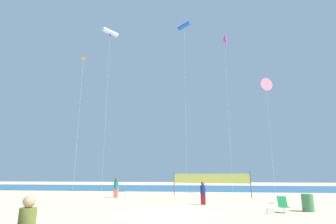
{
  "coord_description": "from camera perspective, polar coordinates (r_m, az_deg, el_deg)",
  "views": [
    {
      "loc": [
        1.96,
        -15.23,
        2.14
      ],
      "look_at": [
        -1.32,
        10.25,
        8.17
      ],
      "focal_mm": 28.39,
      "sensor_mm": 36.0,
      "label": 1
    }
  ],
  "objects": [
    {
      "name": "ground_plane",
      "position": [
        15.51,
        0.01,
        -21.14
      ],
      "size": [
        120.0,
        120.0,
        0.0
      ],
      "primitive_type": "plane",
      "color": "beige"
    },
    {
      "name": "ocean_band",
      "position": [
        44.37,
        5.0,
        -15.92
      ],
      "size": [
        120.0,
        20.0,
        0.01
      ],
      "primitive_type": "cube",
      "color": "#28608C",
      "rests_on": "ground"
    },
    {
      "name": "beachgoer_navy_shirt",
      "position": [
        20.34,
        7.5,
        -16.68
      ],
      "size": [
        0.37,
        0.37,
        1.63
      ],
      "rotation": [
        0.0,
        0.0,
        3.59
      ],
      "color": "maroon",
      "rests_on": "ground"
    },
    {
      "name": "beachgoer_teal_shirt",
      "position": [
        26.46,
        -11.08,
        -15.47
      ],
      "size": [
        0.42,
        0.42,
        1.84
      ],
      "rotation": [
        0.0,
        0.0,
        5.79
      ],
      "color": "#EA7260",
      "rests_on": "ground"
    },
    {
      "name": "folding_beach_chair",
      "position": [
        17.46,
        23.45,
        -17.68
      ],
      "size": [
        0.52,
        0.65,
        0.89
      ],
      "rotation": [
        0.0,
        0.0,
        0.16
      ],
      "color": "#1E8C4C",
      "rests_on": "ground"
    },
    {
      "name": "trash_barrel",
      "position": [
        18.52,
        27.8,
        -16.84
      ],
      "size": [
        0.67,
        0.67,
        0.99
      ],
      "primitive_type": "cylinder",
      "color": "#3F7F4C",
      "rests_on": "ground"
    },
    {
      "name": "volleyball_net",
      "position": [
        27.39,
        9.08,
        -14.11
      ],
      "size": [
        7.48,
        1.92,
        2.4
      ],
      "color": "#4C4C51",
      "rests_on": "ground"
    },
    {
      "name": "beach_handbag",
      "position": [
        16.69,
        21.14,
        -19.2
      ],
      "size": [
        0.39,
        0.19,
        0.31
      ],
      "primitive_type": "cube",
      "color": "white",
      "rests_on": "ground"
    },
    {
      "name": "kite_white_tube",
      "position": [
        39.89,
        -12.3,
        16.33
      ],
      "size": [
        1.89,
        2.28,
        21.97
      ],
      "color": "silver",
      "rests_on": "ground"
    },
    {
      "name": "kite_orange_diamond",
      "position": [
        28.35,
        -17.86,
        9.03
      ],
      "size": [
        0.49,
        0.48,
        13.72
      ],
      "color": "silver",
      "rests_on": "ground"
    },
    {
      "name": "kite_magenta_delta",
      "position": [
        34.9,
        12.06,
        14.91
      ],
      "size": [
        0.69,
        1.56,
        19.2
      ],
      "color": "silver",
      "rests_on": "ground"
    },
    {
      "name": "kite_pink_delta",
      "position": [
        33.06,
        20.24,
        5.48
      ],
      "size": [
        1.56,
        0.85,
        13.05
      ],
      "color": "silver",
      "rests_on": "ground"
    },
    {
      "name": "kite_blue_tube",
      "position": [
        37.2,
        3.53,
        17.92
      ],
      "size": [
        1.92,
        1.72,
        21.68
      ],
      "color": "silver",
      "rests_on": "ground"
    }
  ]
}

